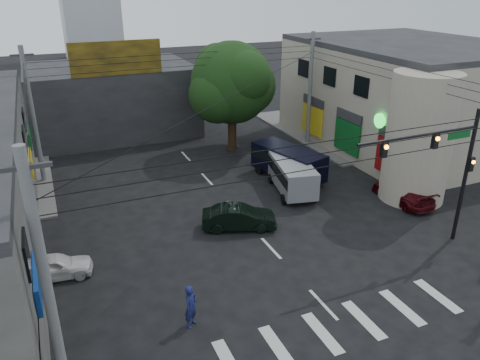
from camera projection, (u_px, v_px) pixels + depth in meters
ground at (290, 268)px, 22.74m from camera, size 160.00×160.00×0.00m
sidewalk_far_right at (364, 126)px, 44.42m from camera, size 16.00×16.00×0.15m
building_right at (407, 96)px, 38.65m from camera, size 14.00×18.00×8.00m
corner_column at (419, 138)px, 28.52m from camera, size 4.00×4.00×8.00m
building_far at (112, 99)px, 42.02m from camera, size 14.00×10.00×6.00m
billboard at (116, 58)px, 36.18m from camera, size 7.00×0.30×2.60m
street_tree at (232, 83)px, 36.35m from camera, size 6.40×6.40×8.70m
traffic_gantry at (444, 160)px, 22.82m from camera, size 7.10×0.35×7.20m
utility_pole_near_left at (49, 298)px, 13.30m from camera, size 0.32×0.32×9.20m
utility_pole_far_left at (33, 117)px, 30.59m from camera, size 0.32×0.32×9.20m
utility_pole_far_right at (310, 90)px, 38.22m from camera, size 0.32×0.32×9.20m
dark_sedan at (239, 217)px, 26.13m from camera, size 4.13×5.06×1.36m
white_compact at (54, 266)px, 21.84m from camera, size 2.19×3.79×1.18m
maroon_sedan at (403, 192)px, 29.32m from camera, size 2.04×4.60×1.31m
silver_minivan at (292, 177)px, 30.50m from camera, size 5.71×4.07×2.09m
navy_van at (288, 164)px, 32.54m from camera, size 6.62×4.98×2.21m
traffic_officer at (191, 306)px, 18.63m from camera, size 1.14×1.13×1.88m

